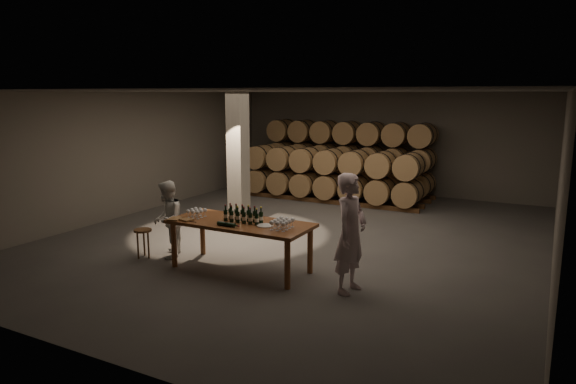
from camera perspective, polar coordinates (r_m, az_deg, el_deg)
The scene contains 15 objects.
room at distance 12.28m, azimuth -5.55°, elevation 3.57°, with size 12.00×12.00×12.00m.
tasting_table at distance 9.24m, azimuth -5.31°, elevation -3.93°, with size 2.60×1.10×0.90m.
barrel_stack_back at distance 16.38m, azimuth 6.64°, elevation 3.95°, with size 5.48×0.95×2.31m.
barrel_stack_front at distance 15.14m, azimuth 4.69°, elevation 2.01°, with size 5.48×0.95×1.57m.
bottle_cluster at distance 9.16m, azimuth -5.00°, elevation -2.69°, with size 0.72×0.22×0.30m.
lying_bottles at distance 8.91m, azimuth -6.82°, elevation -3.59°, with size 0.43×0.07×0.07m.
glass_cluster_left at distance 9.64m, azimuth -10.13°, elevation -2.09°, with size 0.30×0.30×0.16m.
glass_cluster_right at distance 8.69m, azimuth -0.65°, elevation -3.31°, with size 0.30×0.41×0.17m.
plate at distance 8.88m, azimuth -2.56°, elevation -3.75°, with size 0.29×0.29×0.02m, color silver.
notebook_near at distance 9.44m, azimuth -11.22°, elevation -3.03°, with size 0.23×0.18×0.03m, color brown.
notebook_corner at distance 9.57m, azimuth -12.44°, elevation -2.91°, with size 0.21×0.27×0.02m, color brown.
pen at distance 9.30m, azimuth -10.53°, elevation -3.27°, with size 0.01×0.01×0.16m, color black.
stool at distance 10.36m, azimuth -15.82°, elevation -4.57°, with size 0.34×0.34×0.57m.
person_man at distance 8.23m, azimuth 6.97°, elevation -4.58°, with size 0.71×0.46×1.94m, color silver.
person_woman at distance 10.20m, azimuth -13.23°, elevation -3.00°, with size 0.73×0.57×1.51m, color white.
Camera 1 is at (4.90, -9.97, 3.15)m, focal length 32.00 mm.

